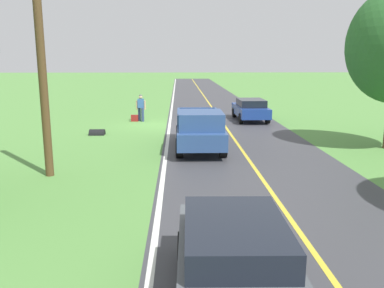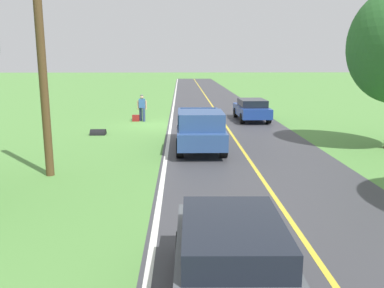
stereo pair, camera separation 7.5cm
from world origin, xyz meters
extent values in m
plane|color=#568E42|center=(0.00, 0.00, 0.00)|extent=(200.00, 200.00, 0.00)
cube|color=#3D3D42|center=(-4.26, 0.00, 0.00)|extent=(7.09, 120.00, 0.00)
cube|color=silver|center=(-0.89, 0.00, 0.01)|extent=(0.16, 117.60, 0.00)
cube|color=gold|center=(-4.26, 0.00, 0.01)|extent=(0.14, 117.60, 0.00)
cylinder|color=navy|center=(0.88, -1.44, 0.44)|extent=(0.18, 0.18, 0.88)
cylinder|color=navy|center=(1.11, -1.67, 0.44)|extent=(0.18, 0.18, 0.88)
cube|color=#335999|center=(1.00, -1.55, 1.17)|extent=(0.41, 0.28, 0.58)
sphere|color=tan|center=(1.00, -1.55, 1.57)|extent=(0.23, 0.23, 0.23)
sphere|color=#4C564C|center=(1.00, -1.55, 1.65)|extent=(0.20, 0.20, 0.20)
cube|color=#591E19|center=(1.01, -1.75, 1.20)|extent=(0.33, 0.21, 0.44)
cylinder|color=tan|center=(0.74, -1.54, 1.06)|extent=(0.10, 0.10, 0.58)
cylinder|color=tan|center=(1.26, -1.52, 1.06)|extent=(0.10, 0.10, 0.58)
cube|color=maroon|center=(1.41, -1.48, 0.21)|extent=(0.47, 0.22, 0.43)
cube|color=#2D4C84|center=(-2.37, 6.68, 0.75)|extent=(2.02, 5.41, 0.70)
cube|color=#2D4C84|center=(-2.37, 7.87, 1.46)|extent=(1.85, 2.17, 0.72)
cube|color=black|center=(-2.37, 7.87, 1.53)|extent=(1.68, 1.30, 0.43)
cube|color=#2D4C84|center=(-3.32, 5.60, 1.33)|extent=(0.11, 3.02, 0.45)
cube|color=#2D4C84|center=(-1.44, 5.59, 1.33)|extent=(0.11, 3.02, 0.45)
cube|color=#2D4C84|center=(-2.38, 4.09, 1.33)|extent=(1.84, 0.11, 0.45)
cylinder|color=black|center=(-3.27, 8.43, 0.40)|extent=(0.30, 0.80, 0.80)
cylinder|color=black|center=(-1.47, 8.42, 0.40)|extent=(0.30, 0.80, 0.80)
cylinder|color=black|center=(-3.28, 5.13, 0.40)|extent=(0.30, 0.80, 0.80)
cylinder|color=black|center=(-1.48, 5.12, 0.40)|extent=(0.30, 0.80, 0.80)
cube|color=navy|center=(-6.19, -1.76, 0.64)|extent=(1.90, 4.42, 0.62)
cube|color=black|center=(-6.19, -1.56, 1.18)|extent=(1.66, 2.40, 0.46)
cylinder|color=black|center=(-5.32, -3.15, 0.33)|extent=(0.25, 0.66, 0.66)
cylinder|color=black|center=(-7.01, -3.17, 0.33)|extent=(0.25, 0.66, 0.66)
cylinder|color=black|center=(-5.36, -0.35, 0.33)|extent=(0.25, 0.66, 0.66)
cylinder|color=black|center=(-7.05, -0.37, 0.33)|extent=(0.25, 0.66, 0.66)
cube|color=#4C5156|center=(-2.34, 18.68, 0.64)|extent=(1.95, 4.44, 0.62)
cube|color=black|center=(-2.35, 18.48, 1.18)|extent=(1.68, 2.41, 0.46)
cylinder|color=black|center=(-3.22, 17.30, 0.33)|extent=(0.26, 0.67, 0.66)
cylinder|color=black|center=(-1.53, 17.26, 0.33)|extent=(0.26, 0.67, 0.66)
cylinder|color=brown|center=(3.05, 10.91, 3.62)|extent=(0.28, 0.28, 7.25)
cylinder|color=black|center=(2.92, 3.20, 0.00)|extent=(0.80, 0.60, 0.60)
camera|label=1|loc=(-1.44, 24.55, 3.97)|focal=37.65mm
camera|label=2|loc=(-1.52, 24.55, 3.97)|focal=37.65mm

